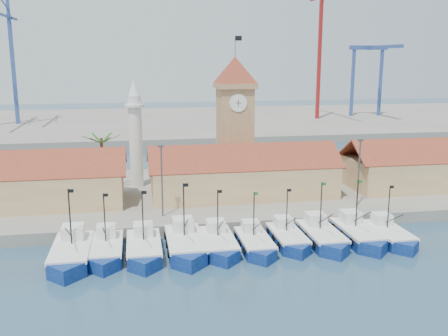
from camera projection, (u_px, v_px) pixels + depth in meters
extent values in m
plane|color=#1E3E50|center=(282.00, 257.00, 53.51)|extent=(400.00, 400.00, 0.00)
cube|color=gray|center=(237.00, 193.00, 76.42)|extent=(140.00, 32.00, 1.50)
cube|color=gray|center=(183.00, 122.00, 159.07)|extent=(240.00, 80.00, 2.00)
cube|color=navy|center=(72.00, 256.00, 52.35)|extent=(3.85, 8.71, 1.98)
cube|color=navy|center=(67.00, 273.00, 48.17)|extent=(3.85, 3.85, 1.98)
cube|color=silver|center=(71.00, 247.00, 52.14)|extent=(3.92, 8.95, 0.38)
cube|color=silver|center=(73.00, 232.00, 54.05)|extent=(2.31, 2.42, 1.54)
cylinder|color=black|center=(70.00, 217.00, 52.01)|extent=(0.15, 0.15, 6.16)
cube|color=black|center=(71.00, 191.00, 51.45)|extent=(0.55, 0.02, 0.38)
cube|color=navy|center=(106.00, 252.00, 53.57)|extent=(3.45, 7.81, 1.77)
cube|color=navy|center=(104.00, 267.00, 49.82)|extent=(3.45, 3.45, 1.77)
cube|color=silver|center=(106.00, 244.00, 53.38)|extent=(3.52, 8.03, 0.35)
cube|color=silver|center=(106.00, 231.00, 55.09)|extent=(2.07, 2.17, 1.38)
cylinder|color=black|center=(105.00, 218.00, 53.26)|extent=(0.14, 0.14, 5.52)
cube|color=black|center=(106.00, 195.00, 52.76)|extent=(0.49, 0.02, 0.35)
cube|color=navy|center=(144.00, 251.00, 53.87)|extent=(3.55, 8.04, 1.83)
cube|color=navy|center=(145.00, 266.00, 50.00)|extent=(3.55, 3.55, 1.83)
cube|color=silver|center=(144.00, 243.00, 53.68)|extent=(3.63, 8.27, 0.36)
cube|color=silver|center=(143.00, 230.00, 55.44)|extent=(2.13, 2.23, 1.42)
cylinder|color=black|center=(143.00, 216.00, 53.56)|extent=(0.14, 0.14, 5.69)
cube|color=black|center=(144.00, 192.00, 53.04)|extent=(0.51, 0.02, 0.36)
cube|color=navy|center=(185.00, 247.00, 54.89)|extent=(3.83, 8.67, 1.97)
cube|color=navy|center=(189.00, 262.00, 50.72)|extent=(3.83, 3.83, 1.97)
cube|color=silver|center=(185.00, 239.00, 54.68)|extent=(3.91, 8.91, 0.38)
cube|color=silver|center=(183.00, 225.00, 56.57)|extent=(2.30, 2.41, 1.53)
cylinder|color=black|center=(184.00, 210.00, 54.55)|extent=(0.15, 0.15, 6.13)
cube|color=black|center=(186.00, 185.00, 53.99)|extent=(0.55, 0.02, 0.38)
cube|color=navy|center=(219.00, 246.00, 55.48)|extent=(3.38, 7.66, 1.74)
cube|color=navy|center=(225.00, 259.00, 51.79)|extent=(3.38, 3.38, 1.74)
cube|color=silver|center=(219.00, 238.00, 55.29)|extent=(3.45, 7.87, 0.34)
cube|color=silver|center=(216.00, 226.00, 56.97)|extent=(2.03, 2.13, 1.35)
cylinder|color=black|center=(218.00, 214.00, 55.18)|extent=(0.14, 0.14, 5.41)
cube|color=black|center=(220.00, 192.00, 54.68)|extent=(0.48, 0.02, 0.34)
cube|color=navy|center=(254.00, 245.00, 55.70)|extent=(3.23, 7.32, 1.66)
cube|color=navy|center=(263.00, 258.00, 52.18)|extent=(3.23, 3.23, 1.66)
cube|color=silver|center=(255.00, 238.00, 55.53)|extent=(3.30, 7.52, 0.32)
cube|color=silver|center=(251.00, 226.00, 57.13)|extent=(1.94, 2.03, 1.29)
cylinder|color=black|center=(254.00, 215.00, 55.42)|extent=(0.13, 0.13, 5.18)
cube|color=#197226|center=(256.00, 194.00, 54.94)|extent=(0.46, 0.02, 0.32)
cube|color=navy|center=(287.00, 240.00, 57.28)|extent=(3.21, 7.26, 1.65)
cube|color=navy|center=(297.00, 252.00, 53.79)|extent=(3.21, 3.21, 1.65)
cube|color=silver|center=(287.00, 233.00, 57.11)|extent=(3.27, 7.46, 0.32)
cube|color=silver|center=(283.00, 222.00, 58.70)|extent=(1.93, 2.02, 1.28)
cylinder|color=black|center=(287.00, 210.00, 57.00)|extent=(0.13, 0.13, 5.14)
cube|color=black|center=(289.00, 190.00, 56.53)|extent=(0.46, 0.02, 0.32)
cube|color=navy|center=(321.00, 239.00, 57.55)|extent=(3.55, 8.02, 1.82)
cube|color=navy|center=(335.00, 252.00, 53.70)|extent=(3.55, 3.55, 1.82)
cube|color=silver|center=(322.00, 231.00, 57.36)|extent=(3.62, 8.25, 0.35)
cube|color=silver|center=(316.00, 219.00, 59.11)|extent=(2.13, 2.23, 1.42)
cylinder|color=black|center=(321.00, 206.00, 57.24)|extent=(0.14, 0.14, 5.67)
cube|color=#197226|center=(324.00, 184.00, 56.72)|extent=(0.51, 0.02, 0.35)
cube|color=navy|center=(357.00, 236.00, 58.27)|extent=(3.59, 8.12, 1.85)
cube|color=navy|center=(373.00, 249.00, 54.37)|extent=(3.59, 3.59, 1.85)
cube|color=silver|center=(357.00, 229.00, 58.08)|extent=(3.66, 8.35, 0.36)
cube|color=silver|center=(350.00, 217.00, 59.85)|extent=(2.15, 2.26, 1.44)
cylinder|color=black|center=(357.00, 204.00, 57.95)|extent=(0.14, 0.14, 5.74)
cube|color=#197226|center=(360.00, 182.00, 57.43)|extent=(0.51, 0.02, 0.36)
cube|color=navy|center=(389.00, 237.00, 58.22)|extent=(3.28, 7.43, 1.69)
cube|color=navy|center=(405.00, 249.00, 54.65)|extent=(3.28, 3.28, 1.69)
cube|color=silver|center=(389.00, 230.00, 58.04)|extent=(3.35, 7.63, 0.33)
cube|color=silver|center=(382.00, 219.00, 59.66)|extent=(1.97, 2.06, 1.31)
cylinder|color=black|center=(389.00, 207.00, 57.93)|extent=(0.13, 0.13, 5.25)
cube|color=black|center=(392.00, 187.00, 57.45)|extent=(0.47, 0.02, 0.33)
cube|color=#DBB178|center=(8.00, 190.00, 66.43)|extent=(30.00, 10.00, 4.50)
cube|color=brown|center=(1.00, 166.00, 63.22)|extent=(31.20, 5.13, 3.21)
cube|color=brown|center=(10.00, 159.00, 68.03)|extent=(31.20, 5.13, 3.21)
cube|color=#DBB178|center=(243.00, 180.00, 71.94)|extent=(26.00, 10.00, 4.50)
cube|color=brown|center=(247.00, 158.00, 68.73)|extent=(27.04, 5.13, 3.21)
cube|color=brown|center=(239.00, 151.00, 73.54)|extent=(27.04, 5.13, 3.21)
cube|color=#DBB178|center=(444.00, 171.00, 77.45)|extent=(30.00, 10.00, 4.50)
cube|color=brown|center=(437.00, 145.00, 79.05)|extent=(31.20, 5.13, 3.21)
cube|color=tan|center=(235.00, 138.00, 76.58)|extent=(5.00, 5.00, 15.00)
cube|color=tan|center=(235.00, 86.00, 74.90)|extent=(5.80, 5.80, 0.80)
pyramid|color=brown|center=(235.00, 70.00, 74.40)|extent=(5.80, 5.80, 4.00)
cylinder|color=white|center=(238.00, 103.00, 72.96)|extent=(2.60, 0.15, 2.60)
cube|color=black|center=(238.00, 103.00, 72.88)|extent=(0.08, 0.02, 1.00)
cube|color=black|center=(238.00, 103.00, 72.88)|extent=(0.80, 0.02, 0.08)
cylinder|color=#3F3F44|center=(235.00, 46.00, 73.66)|extent=(0.10, 0.10, 3.00)
cube|color=black|center=(239.00, 38.00, 73.51)|extent=(1.00, 0.03, 0.70)
cylinder|color=silver|center=(136.00, 141.00, 76.03)|extent=(2.00, 2.00, 14.00)
cylinder|color=silver|center=(134.00, 105.00, 74.86)|extent=(3.00, 3.00, 0.40)
cone|color=silver|center=(134.00, 88.00, 74.30)|extent=(1.80, 1.80, 2.40)
cylinder|color=brown|center=(102.00, 165.00, 73.89)|extent=(0.44, 0.44, 8.00)
cube|color=#22511B|center=(111.00, 139.00, 73.32)|extent=(2.80, 0.35, 1.18)
cube|color=#22511B|center=(106.00, 138.00, 74.36)|extent=(1.71, 2.60, 1.18)
cube|color=#22511B|center=(97.00, 138.00, 74.12)|extent=(1.71, 2.60, 1.18)
cube|color=#22511B|center=(91.00, 139.00, 72.84)|extent=(2.80, 0.35, 1.18)
cube|color=#22511B|center=(96.00, 141.00, 71.79)|extent=(1.71, 2.60, 1.18)
cube|color=#22511B|center=(106.00, 140.00, 72.03)|extent=(1.71, 2.60, 1.18)
cylinder|color=#3F3F44|center=(162.00, 181.00, 61.70)|extent=(0.20, 0.20, 9.00)
cube|color=#3F3F44|center=(161.00, 146.00, 60.76)|extent=(0.70, 0.25, 0.25)
cylinder|color=#3F3F44|center=(359.00, 173.00, 66.17)|extent=(0.20, 0.20, 9.00)
cube|color=#3F3F44|center=(361.00, 140.00, 65.23)|extent=(0.70, 0.25, 0.25)
cube|color=#304B94|center=(13.00, 70.00, 145.07)|extent=(1.00, 1.00, 31.52)
cube|color=#304B94|center=(0.00, 14.00, 132.48)|extent=(0.60, 24.53, 0.60)
cube|color=#304B94|center=(13.00, 18.00, 146.72)|extent=(0.60, 10.00, 0.60)
cube|color=#304B94|center=(7.00, 0.00, 140.95)|extent=(0.80, 0.80, 7.00)
cube|color=maroon|center=(319.00, 57.00, 157.35)|extent=(1.00, 1.00, 38.57)
cube|color=#304B94|center=(353.00, 83.00, 166.32)|extent=(0.90, 0.90, 22.00)
cube|color=#304B94|center=(380.00, 83.00, 168.04)|extent=(0.90, 0.90, 22.00)
cube|color=#304B94|center=(369.00, 48.00, 164.72)|extent=(13.00, 1.40, 1.40)
cube|color=#304B94|center=(383.00, 47.00, 155.11)|extent=(1.40, 22.00, 1.00)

